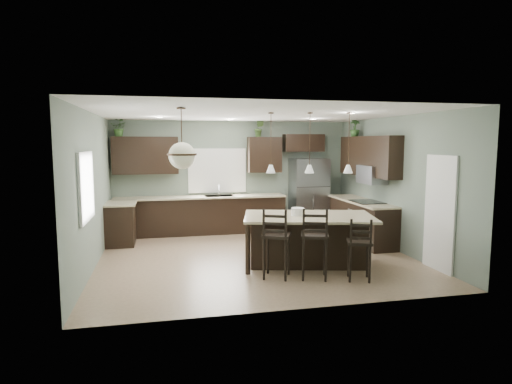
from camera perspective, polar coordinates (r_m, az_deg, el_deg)
The scene contains 33 objects.
ground at distance 8.58m, azimuth -0.08°, elevation -8.64°, with size 6.00×6.00×0.00m, color #9E8466.
pantry_door at distance 8.17m, azimuth 23.29°, elevation -2.63°, with size 0.04×0.82×2.04m, color white.
window_back at distance 10.93m, azimuth -5.21°, elevation 2.86°, with size 1.35×0.02×1.00m, color white.
window_left at distance 7.42m, azimuth -21.79°, elevation 0.68°, with size 0.02×1.10×1.00m, color white.
left_return_cabs at distance 9.99m, azimuth -17.60°, elevation -4.12°, with size 0.60×0.90×0.90m, color black.
left_return_countertop at distance 9.92m, azimuth -17.58°, elevation -1.45°, with size 0.66×0.96×0.04m, color beige.
back_lower_cabs at distance 10.73m, azimuth -7.34°, elevation -3.15°, with size 4.20×0.60×0.90m, color black.
back_countertop at distance 10.64m, azimuth -7.37°, elevation -0.67°, with size 4.20×0.66×0.04m, color beige.
sink_inset at distance 10.69m, azimuth -4.97°, elevation -0.53°, with size 0.70×0.45×0.01m, color gray.
faucet at distance 10.64m, azimuth -4.95°, elevation 0.23°, with size 0.02×0.02×0.28m, color silver.
back_upper_left at distance 10.68m, azimuth -14.51°, elevation 4.75°, with size 1.55×0.34×0.90m, color black.
back_upper_right at distance 10.98m, azimuth 1.12°, elevation 5.00°, with size 0.85×0.34×0.90m, color black.
fridge_header at distance 11.26m, azimuth 6.36°, elevation 6.52°, with size 1.05×0.34×0.45m, color black.
right_lower_cabs at distance 10.18m, azimuth 13.89°, elevation -3.82°, with size 0.60×2.35×0.90m, color black.
right_countertop at distance 10.09m, azimuth 13.86°, elevation -1.20°, with size 0.66×2.35×0.04m, color beige.
cooktop at distance 9.85m, azimuth 14.57°, elevation -1.26°, with size 0.58×0.75×0.02m, color black.
wall_oven_front at distance 9.80m, azimuth 13.00°, elevation -4.19°, with size 0.01×0.72×0.60m, color gray.
right_upper_cabs at distance 10.08m, azimuth 14.79°, elevation 4.64°, with size 0.34×2.35×0.90m, color black.
microwave at distance 9.83m, azimuth 15.19°, elevation 2.25°, with size 0.40×0.75×0.40m, color gray.
refrigerator at distance 11.21m, azimuth 7.03°, elevation -0.28°, with size 0.90×0.74×1.85m, color gray.
kitchen_island at distance 8.00m, azimuth 7.00°, elevation -6.39°, with size 2.34×1.33×0.92m, color black.
serving_dish at distance 7.88m, azimuth 5.61°, elevation -2.63°, with size 0.24×0.24×0.14m, color silver.
bar_stool_left at distance 7.17m, azimuth 2.75°, elevation -6.80°, with size 0.44×0.44×1.19m, color black.
bar_stool_center at distance 7.19m, azimuth 7.80°, elevation -6.75°, with size 0.45×0.45×1.20m, color black.
bar_stool_right at distance 7.25m, azimuth 13.61°, elevation -7.39°, with size 0.39×0.39×1.05m, color black.
pendant_left at distance 7.75m, azimuth 2.00°, elevation 6.56°, with size 0.17×0.17×1.10m, color white, non-canonical shape.
pendant_center at distance 7.80m, azimuth 7.18°, elevation 6.51°, with size 0.17×0.17×1.10m, color silver, non-canonical shape.
pendant_right at distance 7.91m, azimuth 12.26°, elevation 6.42°, with size 0.17×0.17×1.10m, color white, non-canonical shape.
chandelier at distance 6.80m, azimuth -9.88°, elevation 7.05°, with size 0.46×0.46×0.96m, color beige, non-canonical shape.
plant_back_left at distance 10.69m, azimuth -17.77°, elevation 8.15°, with size 0.37×0.32×0.41m, color #325626.
plant_back_right at distance 10.92m, azimuth 0.41°, elevation 8.52°, with size 0.24×0.20×0.45m, color #324C21.
plant_right_wall at distance 10.68m, azimuth 13.04°, elevation 8.30°, with size 0.23×0.23×0.41m, color #2C5123.
room_shell at distance 8.30m, azimuth -0.08°, elevation 2.76°, with size 6.00×6.00×6.00m.
Camera 1 is at (-1.77, -8.09, 2.25)m, focal length 30.00 mm.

